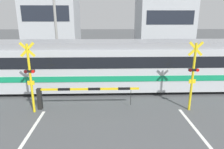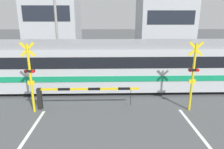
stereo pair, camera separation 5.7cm
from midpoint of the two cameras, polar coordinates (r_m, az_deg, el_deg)
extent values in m
cube|color=gray|center=(12.13, -0.37, -5.09)|extent=(50.00, 0.10, 0.08)
cube|color=gray|center=(13.48, -0.52, -2.90)|extent=(50.00, 0.10, 0.08)
cube|color=#B7BCC1|center=(12.52, 6.52, 2.26)|extent=(20.44, 2.71, 2.45)
cube|color=gray|center=(12.26, 6.73, 8.66)|extent=(20.23, 2.38, 0.36)
cube|color=#148C59|center=(12.61, 6.47, 0.64)|extent=(20.46, 2.76, 0.32)
cube|color=black|center=(12.40, 6.60, 4.74)|extent=(19.62, 2.75, 0.64)
cylinder|color=black|center=(12.83, -22.44, -3.53)|extent=(0.76, 0.12, 0.76)
cylinder|color=black|center=(14.11, -20.47, -1.61)|extent=(0.76, 0.12, 0.76)
cube|color=black|center=(10.53, -20.10, -6.56)|extent=(0.20, 0.20, 1.08)
cube|color=yellow|center=(9.85, -6.69, -4.15)|extent=(4.90, 0.09, 0.09)
cube|color=black|center=(10.03, -13.69, -4.14)|extent=(0.59, 0.10, 0.10)
cube|color=black|center=(9.84, -5.27, -4.15)|extent=(0.59, 0.10, 0.10)
cube|color=black|center=(9.85, 3.32, -4.06)|extent=(0.59, 0.10, 0.10)
cylinder|color=black|center=(10.06, 5.23, -6.50)|extent=(0.02, 0.02, 0.82)
cube|color=black|center=(16.01, 12.21, 1.65)|extent=(0.20, 0.20, 1.08)
cube|color=yellow|center=(15.49, 3.48, 3.36)|extent=(4.90, 0.09, 0.09)
cube|color=black|center=(15.65, 7.95, 3.36)|extent=(0.59, 0.10, 0.10)
cube|color=black|center=(15.47, 2.57, 3.35)|extent=(0.59, 0.10, 0.10)
cube|color=black|center=(15.43, -2.89, 3.32)|extent=(0.59, 0.10, 0.10)
cylinder|color=black|center=(15.55, -4.13, 1.64)|extent=(0.02, 0.02, 0.82)
cylinder|color=yellow|center=(9.95, -22.35, -1.31)|extent=(0.11, 0.11, 3.29)
cube|color=yellow|center=(9.66, -23.21, 6.55)|extent=(0.68, 0.04, 0.68)
cube|color=yellow|center=(9.66, -23.21, 6.55)|extent=(0.68, 0.04, 0.68)
cube|color=black|center=(9.85, -22.59, 0.89)|extent=(0.44, 0.12, 0.12)
cylinder|color=#4C0C0C|center=(9.84, -23.66, 0.76)|extent=(0.15, 0.03, 0.15)
cylinder|color=red|center=(9.72, -21.80, 0.79)|extent=(0.15, 0.03, 0.15)
cube|color=yellow|center=(9.98, -22.29, -2.25)|extent=(0.32, 0.03, 0.20)
cylinder|color=yellow|center=(10.16, 21.85, -0.91)|extent=(0.11, 0.11, 3.29)
cube|color=yellow|center=(9.88, 22.67, 6.79)|extent=(0.68, 0.04, 0.68)
cube|color=yellow|center=(9.88, 22.67, 6.79)|extent=(0.68, 0.04, 0.68)
cube|color=black|center=(10.06, 22.08, 1.24)|extent=(0.44, 0.12, 0.12)
cylinder|color=#4C0C0C|center=(9.93, 21.35, 1.13)|extent=(0.15, 0.03, 0.15)
cylinder|color=red|center=(10.07, 23.13, 1.14)|extent=(0.15, 0.03, 0.15)
cube|color=yellow|center=(10.19, 21.80, -1.83)|extent=(0.32, 0.03, 0.20)
cylinder|color=#23232D|center=(18.85, -4.72, 3.60)|extent=(0.13, 0.13, 0.76)
cylinder|color=#23232D|center=(18.85, -4.29, 3.61)|extent=(0.13, 0.13, 0.76)
cube|color=navy|center=(18.71, -4.55, 5.65)|extent=(0.38, 0.22, 0.60)
sphere|color=tan|center=(18.65, -4.58, 6.90)|extent=(0.21, 0.21, 0.21)
cube|color=#B2B7BC|center=(27.83, -16.76, 15.33)|extent=(6.47, 5.96, 8.82)
cube|color=#1E232D|center=(24.95, -18.61, 16.20)|extent=(5.44, 0.03, 1.76)
cube|color=#B2B7BC|center=(28.01, 14.32, 14.67)|extent=(6.69, 5.96, 8.01)
cube|color=#1E232D|center=(25.14, 16.29, 15.36)|extent=(5.62, 0.03, 1.60)
cylinder|color=gray|center=(18.09, -15.79, 12.31)|extent=(0.22, 0.22, 6.86)
camera|label=1|loc=(0.03, -90.16, -0.05)|focal=32.00mm
camera|label=2|loc=(0.03, 89.84, 0.05)|focal=32.00mm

